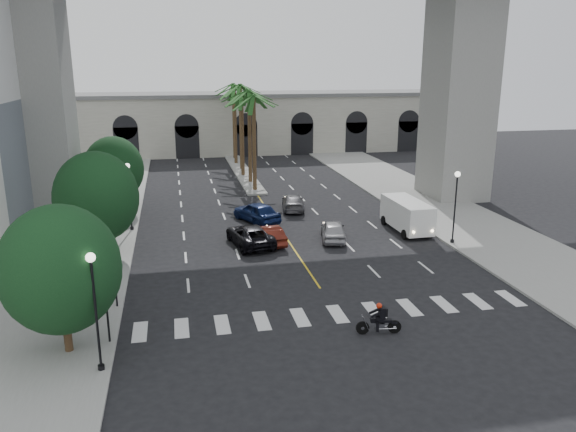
% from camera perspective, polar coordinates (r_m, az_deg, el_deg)
% --- Properties ---
extents(ground, '(140.00, 140.00, 0.00)m').
position_cam_1_polar(ground, '(31.09, 4.25, -8.74)').
color(ground, black).
rests_on(ground, ground).
extents(sidewalk_left, '(8.00, 100.00, 0.15)m').
position_cam_1_polar(sidewalk_left, '(44.66, -20.24, -2.02)').
color(sidewalk_left, gray).
rests_on(sidewalk_left, ground).
extents(sidewalk_right, '(8.00, 100.00, 0.15)m').
position_cam_1_polar(sidewalk_right, '(49.70, 16.30, 0.03)').
color(sidewalk_right, gray).
rests_on(sidewalk_right, ground).
extents(median, '(2.00, 24.00, 0.20)m').
position_cam_1_polar(median, '(66.93, -4.62, 4.45)').
color(median, gray).
rests_on(median, ground).
extents(pier_building, '(71.00, 10.50, 8.50)m').
position_cam_1_polar(pier_building, '(83.07, -6.17, 9.43)').
color(pier_building, beige).
rests_on(pier_building, ground).
extents(palm_a, '(3.20, 3.20, 10.30)m').
position_cam_1_polar(palm_a, '(55.95, -3.52, 11.64)').
color(palm_a, '#47331E').
rests_on(palm_a, ground).
extents(palm_b, '(3.20, 3.20, 10.60)m').
position_cam_1_polar(palm_b, '(59.90, -3.99, 12.14)').
color(palm_b, '#47331E').
rests_on(palm_b, ground).
extents(palm_c, '(3.20, 3.20, 10.10)m').
position_cam_1_polar(palm_c, '(63.85, -4.75, 11.90)').
color(palm_c, '#47331E').
rests_on(palm_c, ground).
extents(palm_d, '(3.20, 3.20, 10.90)m').
position_cam_1_polar(palm_d, '(67.82, -4.89, 12.72)').
color(palm_d, '#47331E').
rests_on(palm_d, ground).
extents(palm_e, '(3.20, 3.20, 10.40)m').
position_cam_1_polar(palm_e, '(71.78, -5.48, 12.48)').
color(palm_e, '#47331E').
rests_on(palm_e, ground).
extents(palm_f, '(3.20, 3.20, 10.70)m').
position_cam_1_polar(palm_f, '(75.77, -5.59, 12.83)').
color(palm_f, '#47331E').
rests_on(palm_f, ground).
extents(street_tree_near, '(5.20, 5.20, 6.89)m').
position_cam_1_polar(street_tree_near, '(26.25, -22.13, -5.05)').
color(street_tree_near, '#382616').
rests_on(street_tree_near, ground).
extents(street_tree_mid, '(5.44, 5.44, 7.21)m').
position_cam_1_polar(street_tree_mid, '(38.54, -18.89, 1.83)').
color(street_tree_mid, '#382616').
rests_on(street_tree_mid, ground).
extents(street_tree_far, '(5.04, 5.04, 6.68)m').
position_cam_1_polar(street_tree_far, '(50.29, -17.28, 4.60)').
color(street_tree_far, '#382616').
rests_on(street_tree_far, ground).
extents(lamp_post_left_near, '(0.40, 0.40, 5.35)m').
position_cam_1_polar(lamp_post_left_near, '(24.43, -19.03, -8.27)').
color(lamp_post_left_near, black).
rests_on(lamp_post_left_near, ground).
extents(lamp_post_left_far, '(0.40, 0.40, 5.35)m').
position_cam_1_polar(lamp_post_left_far, '(44.42, -15.84, 2.47)').
color(lamp_post_left_far, black).
rests_on(lamp_post_left_far, ground).
extents(lamp_post_right, '(0.40, 0.40, 5.35)m').
position_cam_1_polar(lamp_post_right, '(41.31, 16.65, 1.47)').
color(lamp_post_right, black).
rests_on(lamp_post_right, ground).
extents(traffic_signal_near, '(0.25, 0.18, 3.65)m').
position_cam_1_polar(traffic_signal_near, '(26.97, -18.06, -7.56)').
color(traffic_signal_near, black).
rests_on(traffic_signal_near, ground).
extents(traffic_signal_far, '(0.25, 0.18, 3.65)m').
position_cam_1_polar(traffic_signal_far, '(30.68, -17.30, -4.70)').
color(traffic_signal_far, black).
rests_on(traffic_signal_far, ground).
extents(motorcycle_rider, '(2.21, 0.61, 1.60)m').
position_cam_1_polar(motorcycle_rider, '(27.75, 9.36, -10.36)').
color(motorcycle_rider, black).
rests_on(motorcycle_rider, ground).
extents(car_a, '(2.63, 4.58, 1.47)m').
position_cam_1_polar(car_a, '(41.43, 4.62, -1.45)').
color(car_a, '#9D9CA1').
rests_on(car_a, ground).
extents(car_b, '(2.06, 4.28, 1.35)m').
position_cam_1_polar(car_b, '(40.45, -1.95, -1.91)').
color(car_b, '#551A11').
rests_on(car_b, ground).
extents(car_c, '(3.34, 5.68, 1.48)m').
position_cam_1_polar(car_c, '(40.18, -3.88, -1.96)').
color(car_c, black).
rests_on(car_c, ground).
extents(car_d, '(2.67, 4.97, 1.37)m').
position_cam_1_polar(car_d, '(49.79, 0.51, 1.40)').
color(car_d, '#5B5A5F').
rests_on(car_d, ground).
extents(car_e, '(3.83, 5.30, 1.68)m').
position_cam_1_polar(car_e, '(46.02, -3.20, 0.42)').
color(car_e, '#112050').
rests_on(car_e, ground).
extents(cargo_van, '(2.39, 5.71, 2.41)m').
position_cam_1_polar(cargo_van, '(44.25, 12.01, 0.17)').
color(cargo_van, white).
rests_on(cargo_van, ground).
extents(pedestrian_a, '(0.68, 0.51, 1.68)m').
position_cam_1_polar(pedestrian_a, '(31.38, -22.33, -7.71)').
color(pedestrian_a, black).
rests_on(pedestrian_a, sidewalk_left).
extents(pedestrian_b, '(0.92, 0.72, 1.86)m').
position_cam_1_polar(pedestrian_b, '(32.81, -21.17, -6.42)').
color(pedestrian_b, black).
rests_on(pedestrian_b, sidewalk_left).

